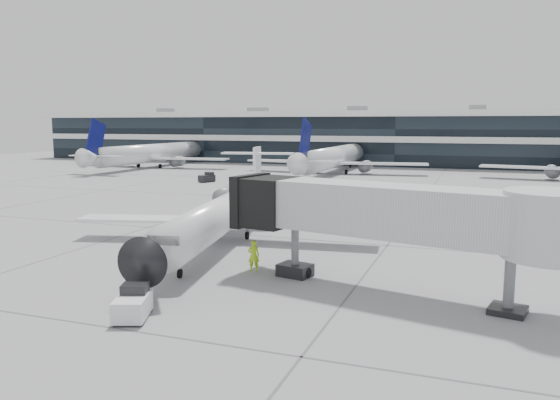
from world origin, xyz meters
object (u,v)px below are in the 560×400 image
at_px(baggage_tug, 133,304).
at_px(regional_jet, 225,212).
at_px(ramp_worker, 254,256).
at_px(jet_bridge, 407,214).

bearing_deg(baggage_tug, regional_jet, 80.09).
bearing_deg(ramp_worker, regional_jet, -71.61).
distance_m(regional_jet, baggage_tug, 16.26).
relative_size(regional_jet, jet_bridge, 1.57).
relative_size(jet_bridge, baggage_tug, 6.84).
bearing_deg(regional_jet, ramp_worker, -63.41).
distance_m(jet_bridge, ramp_worker, 9.67).
relative_size(regional_jet, baggage_tug, 10.71).
bearing_deg(ramp_worker, jet_bridge, 151.81).
bearing_deg(regional_jet, jet_bridge, -41.00).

